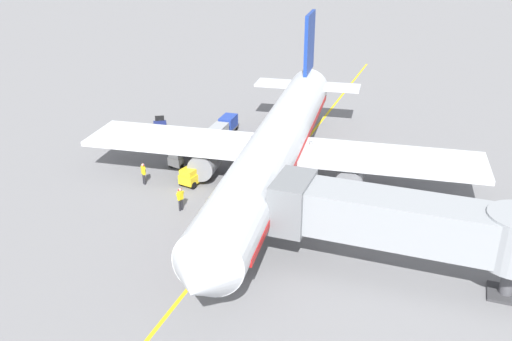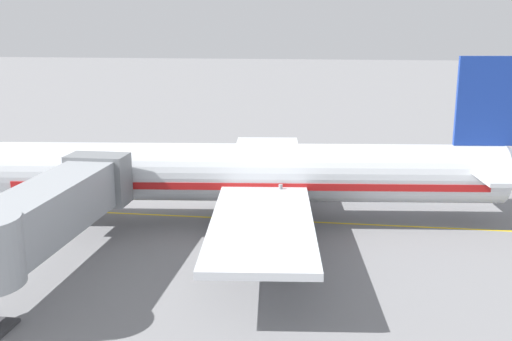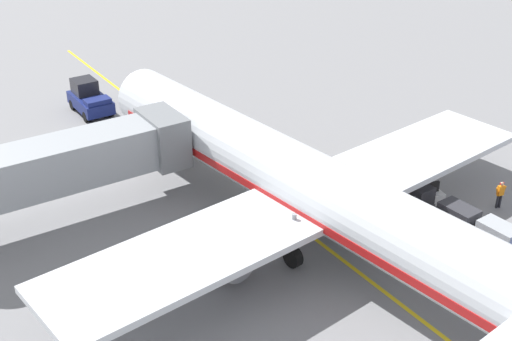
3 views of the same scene
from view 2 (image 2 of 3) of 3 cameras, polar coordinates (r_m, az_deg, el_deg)
The scene contains 14 objects.
ground_plane at distance 39.39m, azimuth 1.76°, elevation -4.76°, with size 400.00×400.00×0.00m, color slate.
gate_lead_in_line at distance 39.39m, azimuth 1.76°, elevation -4.75°, with size 0.24×80.00×0.01m, color gold.
parked_airliner at distance 38.32m, azimuth -0.26°, elevation -0.31°, with size 30.40×37.34×10.63m.
jet_bridge at distance 31.54m, azimuth -19.15°, elevation -3.63°, with size 14.67×3.50×4.98m.
baggage_tug_lead at distance 46.83m, azimuth 2.26°, elevation -0.88°, with size 1.79×2.71×1.62m.
baggage_tug_trailing at distance 44.93m, azimuth -1.58°, elevation -1.50°, with size 1.72×2.69×1.62m.
baggage_tug_spare at distance 51.65m, azimuth 9.15°, elevation 0.32°, with size 2.32×2.76×1.62m.
baggage_cart_front at distance 45.67m, azimuth 2.46°, elevation -0.95°, with size 1.40×2.93×1.58m.
baggage_cart_second_in_train at distance 45.64m, azimuth 6.45°, elevation -1.03°, with size 1.40×2.93×1.58m.
baggage_cart_third_in_train at distance 45.93m, azimuth 9.51°, elevation -1.04°, with size 1.40×2.93×1.58m.
baggage_cart_tail_end at distance 46.25m, azimuth 12.79°, elevation -1.09°, with size 1.40×2.93×1.58m.
ground_crew_wing_walker at distance 44.79m, azimuth -7.14°, elevation -1.33°, with size 0.35×0.71×1.69m.
ground_crew_loader at distance 49.52m, azimuth 6.12°, elevation 0.13°, with size 0.73×0.31×1.69m.
ground_crew_marshaller at distance 48.47m, azimuth -2.50°, elevation -0.09°, with size 0.62×0.53×1.69m.
Camera 2 is at (-37.17, -4.21, 12.35)m, focal length 42.04 mm.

